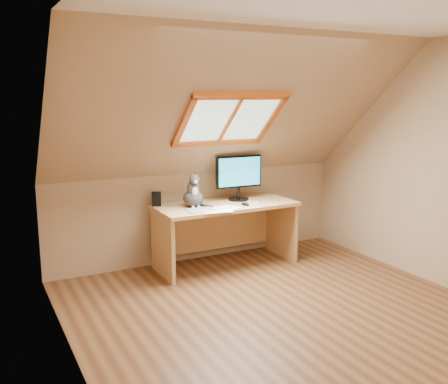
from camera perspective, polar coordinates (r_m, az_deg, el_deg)
ground at (r=4.44m, az=7.10°, el=-13.78°), size 3.50×3.50×0.00m
room_shell at (r=3.98m, az=8.35°, el=4.75°), size 3.52×3.52×2.41m
desk at (r=5.52m, az=-0.14°, el=-3.40°), size 1.53×0.67×0.70m
monitor at (r=5.54m, az=1.70°, el=2.00°), size 0.54×0.23×0.50m
cat at (r=5.24m, az=-3.54°, el=-0.25°), size 0.23×0.27×0.38m
desk_speaker at (r=5.35m, az=-7.74°, el=-0.80°), size 0.13×0.13×0.14m
graphics_tablet at (r=5.08m, az=-2.67°, el=-2.08°), size 0.29×0.22×0.01m
mouse at (r=5.32m, az=2.45°, el=-1.39°), size 0.09×0.11×0.03m
papers at (r=5.10m, az=-0.32°, el=-2.06°), size 0.35×0.30×0.01m
cables at (r=5.51m, az=4.50°, el=-1.09°), size 0.51×0.26×0.01m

